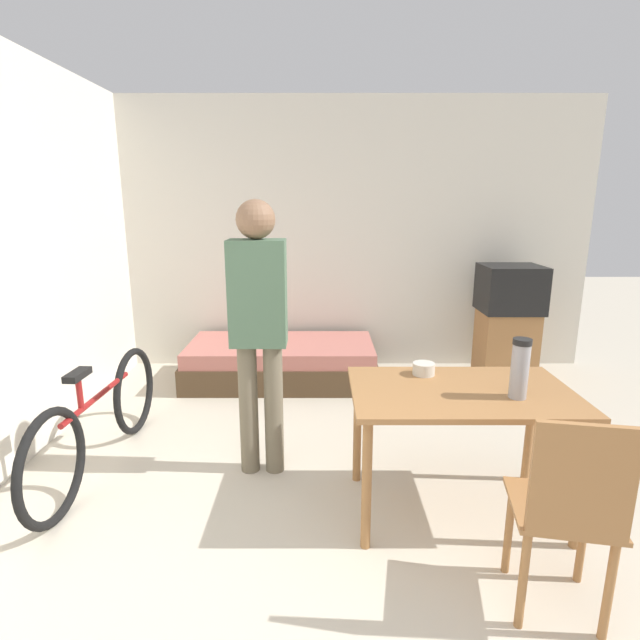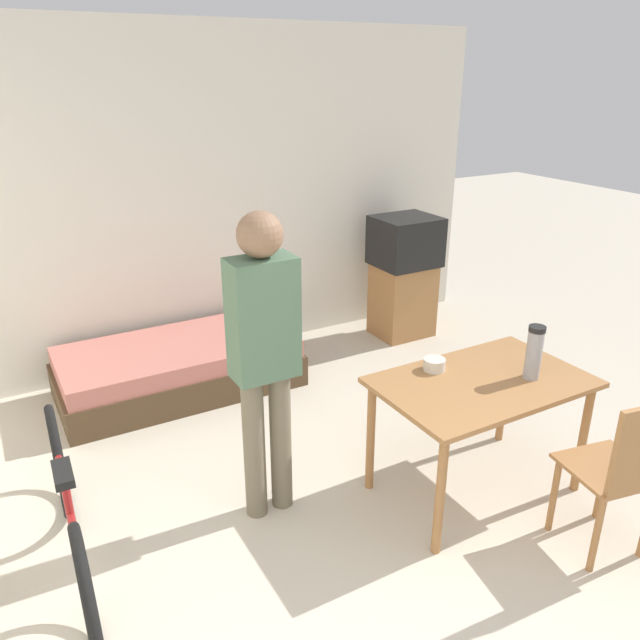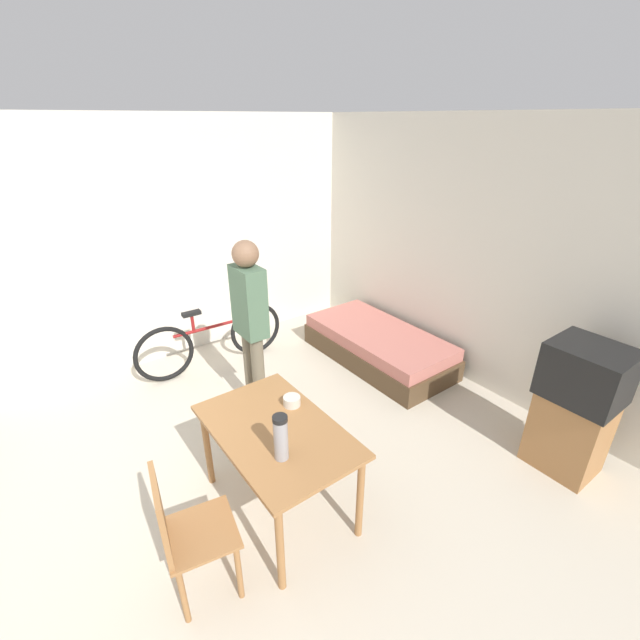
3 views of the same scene
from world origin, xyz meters
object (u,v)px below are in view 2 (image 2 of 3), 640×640
at_px(mate_bowl, 434,364).
at_px(wooden_chair, 623,469).
at_px(person_standing, 264,348).
at_px(thermos_flask, 534,350).
at_px(dining_table, 481,394).
at_px(daybed, 179,367).
at_px(tv, 404,274).
at_px(bicycle, 71,519).

bearing_deg(mate_bowl, wooden_chair, -68.57).
distance_m(person_standing, thermos_flask, 1.49).
distance_m(dining_table, mate_bowl, 0.31).
bearing_deg(mate_bowl, daybed, 117.94).
xyz_separation_m(dining_table, thermos_flask, (0.25, -0.11, 0.26)).
height_order(daybed, tv, tv).
distance_m(tv, thermos_flask, 2.38).
xyz_separation_m(person_standing, mate_bowl, (0.98, -0.20, -0.25)).
bearing_deg(dining_table, tv, 63.96).
xyz_separation_m(bicycle, person_standing, (1.04, -0.01, 0.68)).
bearing_deg(mate_bowl, person_standing, 168.42).
distance_m(dining_table, thermos_flask, 0.38).
height_order(dining_table, thermos_flask, thermos_flask).
bearing_deg(tv, thermos_flask, -109.31).
xyz_separation_m(wooden_chair, person_standing, (-1.36, 1.19, 0.48)).
height_order(tv, bicycle, tv).
height_order(tv, person_standing, person_standing).
distance_m(daybed, bicycle, 1.94).
relative_size(tv, wooden_chair, 1.20).
bearing_deg(person_standing, dining_table, -20.92).
height_order(dining_table, bicycle, bicycle).
bearing_deg(wooden_chair, person_standing, 138.89).
bearing_deg(thermos_flask, daybed, 122.42).
bearing_deg(daybed, dining_table, -61.32).
height_order(daybed, mate_bowl, mate_bowl).
xyz_separation_m(dining_table, bicycle, (-2.18, 0.45, -0.30)).
height_order(person_standing, thermos_flask, person_standing).
relative_size(dining_table, bicycle, 0.68).
height_order(wooden_chair, mate_bowl, wooden_chair).
relative_size(wooden_chair, person_standing, 0.54).
xyz_separation_m(bicycle, mate_bowl, (2.02, -0.21, 0.43)).
relative_size(wooden_chair, bicycle, 0.54).
relative_size(bicycle, mate_bowl, 13.70).
distance_m(tv, mate_bowl, 2.23).
relative_size(dining_table, mate_bowl, 9.30).
xyz_separation_m(daybed, wooden_chair, (1.36, -2.83, 0.34)).
bearing_deg(wooden_chair, bicycle, 153.41).
bearing_deg(bicycle, tv, 27.44).
distance_m(tv, wooden_chair, 2.98).
height_order(daybed, thermos_flask, thermos_flask).
bearing_deg(daybed, person_standing, -90.01).
bearing_deg(thermos_flask, bicycle, 167.06).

